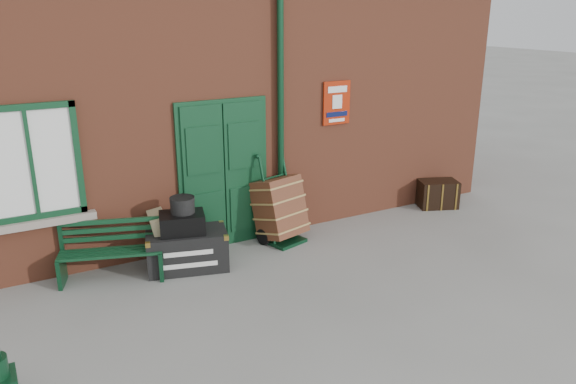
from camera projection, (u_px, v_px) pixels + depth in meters
ground at (288, 277)px, 7.70m from camera, size 80.00×80.00×0.00m
station_building at (193, 88)px, 9.94m from camera, size 10.30×4.30×4.36m
bench at (111, 249)px, 7.54m from camera, size 1.41×0.81×0.84m
houdini_trunk at (187, 250)px, 7.89m from camera, size 1.23×0.88×0.55m
strongbox at (182, 223)px, 7.73m from camera, size 0.70×0.59×0.28m
hatbox at (182, 205)px, 7.69m from camera, size 0.41×0.41×0.22m
suitcase_back at (163, 239)px, 7.94m from camera, size 0.44×0.60×0.79m
suitcase_front at (178, 243)px, 7.96m from camera, size 0.39×0.54×0.68m
porter_trolley at (280, 208)px, 8.75m from camera, size 0.83×0.87×1.38m
dark_trunk at (438, 194)px, 10.34m from camera, size 0.81×0.68×0.50m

